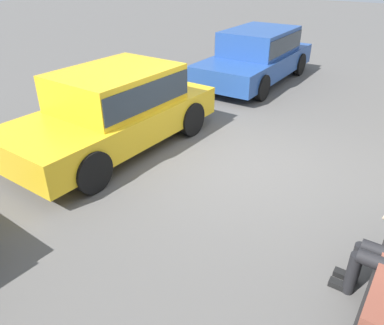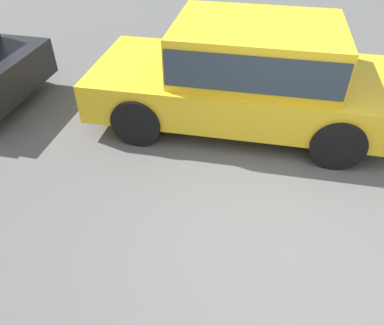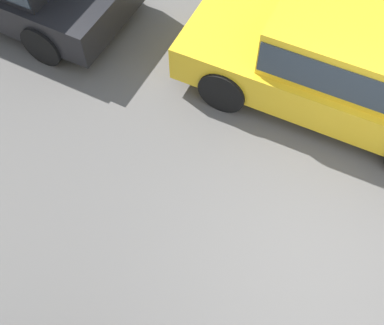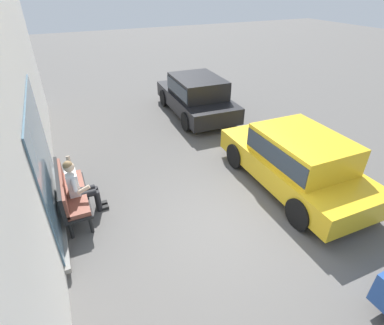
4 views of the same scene
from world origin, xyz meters
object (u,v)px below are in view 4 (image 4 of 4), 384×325
object	(u,v)px
person_on_phone	(79,186)
parked_car_mid	(297,159)
bench	(69,191)
parked_car_far	(197,94)

from	to	relation	value
person_on_phone	parked_car_mid	xyz separation A→B (m)	(-1.12, -4.91, 0.08)
bench	person_on_phone	xyz separation A→B (m)	(-0.07, -0.22, 0.13)
bench	parked_car_far	distance (m)	6.38
bench	person_on_phone	distance (m)	0.27
person_on_phone	parked_car_far	xyz separation A→B (m)	(4.12, -4.69, 0.08)
bench	parked_car_mid	distance (m)	5.28
parked_car_mid	parked_car_far	distance (m)	5.25
bench	parked_car_far	size ratio (longest dim) A/B	0.42
bench	person_on_phone	size ratio (longest dim) A/B	1.29
parked_car_mid	parked_car_far	bearing A→B (deg)	2.38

